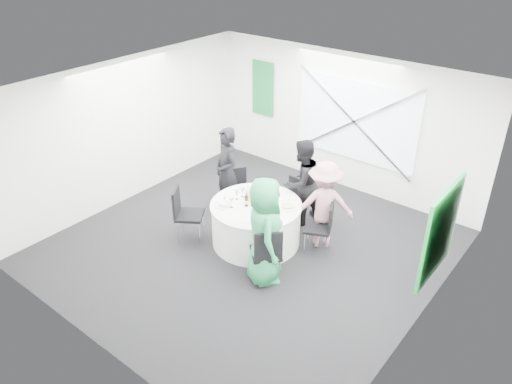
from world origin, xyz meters
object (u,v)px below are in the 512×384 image
Objects in this scene: chair_back_right at (323,224)px; chair_front_right at (267,251)px; chair_back_left at (239,187)px; chair_back at (293,196)px; person_man_back_left at (227,172)px; chair_front_left at (184,210)px; person_woman_pink at (324,205)px; person_woman_green at (265,231)px; green_water_bottle at (268,200)px; person_man_back at (301,182)px; clear_water_bottle at (248,196)px; banquet_table at (256,223)px.

chair_front_right is at bearing -35.30° from chair_back_right.
chair_back is at bearing -34.47° from chair_back_left.
person_man_back_left reaches higher than chair_back.
chair_front_left is 2.40m from person_woman_pink.
chair_front_right is 0.31m from person_woman_green.
person_woman_green reaches higher than green_water_bottle.
chair_front_right is 3.00× the size of green_water_bottle.
person_woman_pink is at bearing 40.76° from green_water_bottle.
person_man_back is 1.00m from green_water_bottle.
person_man_back_left is at bearing 11.00° from person_woman_green.
person_man_back reaches higher than chair_front_right.
chair_front_left is at bearing -148.99° from green_water_bottle.
chair_back_right is 0.33m from person_woman_pink.
chair_front_right is 0.60× the size of person_man_back.
chair_front_right reaches higher than chair_back_right.
person_man_back is 1.82m from person_woman_green.
chair_back_left is 2.28m from chair_front_right.
person_woman_pink is at bearing -20.99° from chair_back.
person_man_back_left is (-2.12, -0.01, 0.30)m from chair_back_right.
chair_back_right is at bearing -27.49° from chair_back.
chair_back_left is 1.28m from person_man_back.
chair_back_right is 0.58× the size of person_man_back.
chair_front_left is at bearing -142.16° from clear_water_bottle.
person_woman_pink reaches higher than chair_back_right.
chair_front_right is at bearing 29.97° from person_man_back.
banquet_table is at bearing -90.00° from chair_back_left.
chair_front_left is 3.03× the size of green_water_bottle.
green_water_bottle is (1.25, 0.75, 0.30)m from chair_front_left.
person_woman_pink is (0.89, -0.38, 0.31)m from chair_back.
banquet_table is 1.15m from person_man_back.
person_man_back_left is (-1.88, 1.22, 0.28)m from chair_front_right.
clear_water_bottle is (0.87, 0.68, 0.30)m from chair_front_left.
clear_water_bottle reaches higher than chair_back_left.
person_woman_green is at bearing 27.81° from person_man_back.
chair_back is at bearing -80.47° from person_man_back.
chair_back_right is at bearing 26.60° from green_water_bottle.
person_man_back_left is at bearing 151.89° from clear_water_bottle.
person_woman_pink reaches higher than chair_front_left.
green_water_bottle reaches higher than chair_back_left.
chair_back_left is at bearing -119.98° from chair_back_right.
clear_water_bottle is (-0.37, -1.06, 0.07)m from person_man_back.
chair_front_right is at bearing -42.83° from banquet_table.
person_man_back_left is at bearing 162.02° from green_water_bottle.
chair_back reaches higher than banquet_table.
person_man_back is 1.13m from clear_water_bottle.
person_woman_green is (0.72, -0.70, 0.50)m from banquet_table.
green_water_bottle reaches higher than banquet_table.
person_man_back reaches higher than chair_back.
clear_water_bottle is at bearing -95.77° from chair_back_left.
person_woman_pink is (1.89, -0.01, 0.30)m from chair_back_left.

